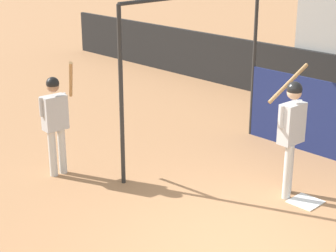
{
  "coord_description": "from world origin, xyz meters",
  "views": [
    {
      "loc": [
        3.87,
        -5.14,
        3.96
      ],
      "look_at": [
        -2.15,
        0.71,
        1.01
      ],
      "focal_mm": 60.0,
      "sensor_mm": 36.0,
      "label": 1
    }
  ],
  "objects": [
    {
      "name": "ground_plane",
      "position": [
        0.0,
        0.0,
        0.0
      ],
      "size": [
        60.0,
        60.0,
        0.0
      ],
      "primitive_type": "plane",
      "color": "#A8754C"
    },
    {
      "name": "home_plate",
      "position": [
        -0.2,
        1.77,
        0.01
      ],
      "size": [
        0.44,
        0.44,
        0.02
      ],
      "color": "white",
      "rests_on": "ground"
    },
    {
      "name": "batting_cage",
      "position": [
        -0.75,
        3.06,
        1.23
      ],
      "size": [
        3.97,
        3.46,
        2.94
      ],
      "color": "#282828",
      "rests_on": "ground"
    },
    {
      "name": "player_waiting",
      "position": [
        -3.74,
        -0.34,
        1.02
      ],
      "size": [
        0.48,
        0.73,
        1.97
      ],
      "rotation": [
        0.0,
        0.0,
        1.48
      ],
      "color": "silver",
      "rests_on": "ground"
    },
    {
      "name": "player_batter",
      "position": [
        -0.56,
        1.78,
        1.13
      ],
      "size": [
        0.53,
        0.9,
        1.99
      ],
      "rotation": [
        0.0,
        0.0,
        1.51
      ],
      "color": "silver",
      "rests_on": "ground"
    }
  ]
}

